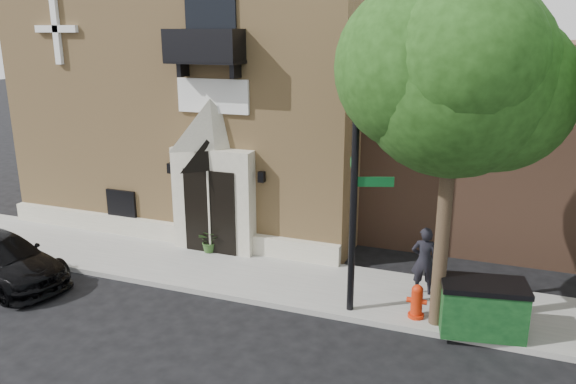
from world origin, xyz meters
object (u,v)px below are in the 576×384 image
object	(u,v)px
street_sign	(355,185)
dumpster	(482,307)
black_sedan	(0,259)
fire_hydrant	(417,301)
pedestrian_near	(424,261)

from	to	relation	value
street_sign	dumpster	xyz separation A→B (m)	(3.04, -0.03, -2.55)
black_sedan	street_sign	world-z (taller)	street_sign
fire_hydrant	dumpster	distance (m)	1.50
pedestrian_near	street_sign	bearing A→B (deg)	38.07
fire_hydrant	pedestrian_near	size ratio (longest dim) A/B	0.46
street_sign	dumpster	size ratio (longest dim) A/B	3.11
street_sign	pedestrian_near	size ratio (longest dim) A/B	3.48
fire_hydrant	dumpster	world-z (taller)	dumpster
dumpster	pedestrian_near	size ratio (longest dim) A/B	1.12
street_sign	pedestrian_near	world-z (taller)	street_sign
street_sign	pedestrian_near	distance (m)	3.13
black_sedan	pedestrian_near	distance (m)	11.53
black_sedan	dumpster	bearing A→B (deg)	-70.36
fire_hydrant	dumpster	xyz separation A→B (m)	(1.47, -0.17, 0.21)
dumpster	pedestrian_near	xyz separation A→B (m)	(-1.51, 1.55, 0.28)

